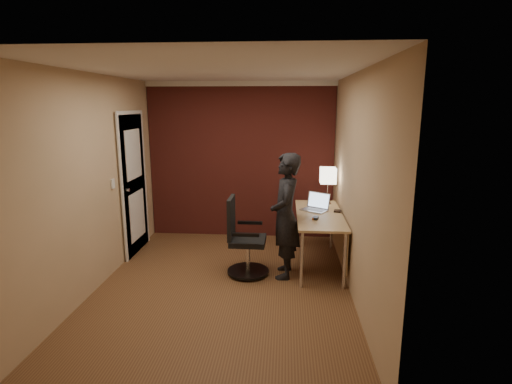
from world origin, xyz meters
TOP-DOWN VIEW (x-y plane):
  - room at (-0.27, 1.54)m, footprint 4.00×4.00m
  - desk at (1.25, 0.73)m, footprint 0.60×1.50m
  - desk_lamp at (1.33, 1.25)m, footprint 0.22×0.22m
  - laptop at (1.15, 0.93)m, footprint 0.42×0.40m
  - mouse at (1.11, 0.46)m, footprint 0.09×0.11m
  - wallet at (1.43, 0.84)m, footprint 0.11×0.13m
  - office_chair at (0.20, 0.38)m, footprint 0.54×0.55m
  - person at (0.73, 0.38)m, footprint 0.39×0.58m

SIDE VIEW (x-z plane):
  - office_chair at x=0.20m, z-range -0.06..0.93m
  - desk at x=1.25m, z-range 0.24..0.97m
  - wallet at x=1.43m, z-range 0.73..0.75m
  - mouse at x=1.11m, z-range 0.73..0.76m
  - person at x=0.73m, z-range 0.00..1.58m
  - laptop at x=1.15m, z-range 0.68..0.91m
  - desk_lamp at x=1.33m, z-range 0.88..1.41m
  - room at x=-0.27m, z-range -0.63..3.37m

